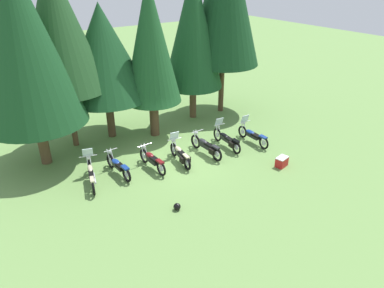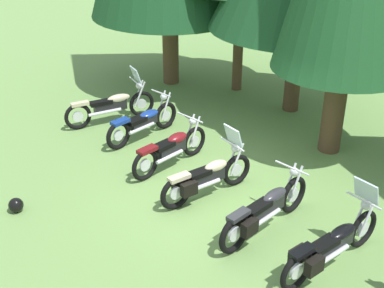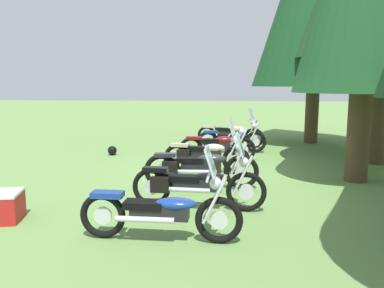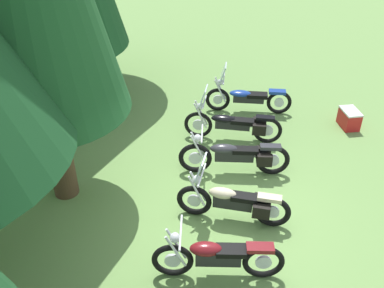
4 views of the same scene
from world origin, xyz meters
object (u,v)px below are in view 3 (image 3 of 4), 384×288
at_px(motorcycle_5, 196,183).
at_px(motorcycle_4, 199,167).
at_px(motorcycle_0, 231,133).
at_px(picnic_cooler, 8,206).
at_px(motorcycle_3, 205,154).
at_px(motorcycle_1, 232,139).
at_px(motorcycle_6, 162,210).
at_px(dropped_helmet, 112,150).
at_px(motorcycle_2, 218,146).

bearing_deg(motorcycle_5, motorcycle_4, 96.17).
bearing_deg(motorcycle_0, motorcycle_4, -81.83).
bearing_deg(picnic_cooler, motorcycle_3, 142.04).
bearing_deg(motorcycle_1, motorcycle_3, -107.29).
height_order(motorcycle_0, motorcycle_1, motorcycle_0).
distance_m(motorcycle_3, picnic_cooler, 4.73).
height_order(motorcycle_6, picnic_cooler, motorcycle_6).
xyz_separation_m(picnic_cooler, dropped_helmet, (-5.77, -0.09, -0.09)).
xyz_separation_m(motorcycle_0, motorcycle_1, (1.24, 0.03, -0.04)).
bearing_deg(motorcycle_0, motorcycle_1, -73.62).
bearing_deg(dropped_helmet, motorcycle_1, 102.32).
bearing_deg(motorcycle_6, motorcycle_1, 82.94).
bearing_deg(motorcycle_1, picnic_cooler, -122.70).
relative_size(motorcycle_3, motorcycle_5, 0.91).
relative_size(motorcycle_1, motorcycle_5, 0.93).
height_order(motorcycle_5, picnic_cooler, motorcycle_5).
xyz_separation_m(motorcycle_4, picnic_cooler, (2.23, -2.88, -0.22)).
bearing_deg(motorcycle_2, motorcycle_3, -104.73).
bearing_deg(motorcycle_4, dropped_helmet, 127.53).
bearing_deg(motorcycle_3, motorcycle_1, 84.17).
distance_m(picnic_cooler, dropped_helmet, 5.77).
bearing_deg(motorcycle_0, motorcycle_2, -82.74).
bearing_deg(dropped_helmet, motorcycle_5, 31.79).
xyz_separation_m(motorcycle_4, motorcycle_6, (2.78, -0.29, -0.01)).
distance_m(motorcycle_2, motorcycle_4, 2.87).
distance_m(motorcycle_6, picnic_cooler, 2.66).
bearing_deg(dropped_helmet, picnic_cooler, 0.93).
distance_m(motorcycle_4, dropped_helmet, 4.64).
bearing_deg(motorcycle_6, dropped_helmet, 113.75).
relative_size(motorcycle_0, dropped_helmet, 8.24).
xyz_separation_m(motorcycle_2, motorcycle_6, (5.63, -0.58, -0.01)).
distance_m(motorcycle_2, picnic_cooler, 5.99).
bearing_deg(dropped_helmet, motorcycle_0, 119.36).
bearing_deg(motorcycle_5, dropped_helmet, 125.73).
bearing_deg(picnic_cooler, motorcycle_0, 155.67).
distance_m(motorcycle_0, picnic_cooler, 8.58).
height_order(motorcycle_2, motorcycle_6, motorcycle_6).
relative_size(motorcycle_6, dropped_helmet, 8.15).
distance_m(motorcycle_0, dropped_helmet, 4.17).
xyz_separation_m(motorcycle_0, motorcycle_5, (6.92, -0.60, -0.01)).
distance_m(motorcycle_3, dropped_helmet, 3.65).
bearing_deg(motorcycle_2, motorcycle_0, 78.68).
bearing_deg(motorcycle_3, motorcycle_4, -83.74).
distance_m(motorcycle_2, motorcycle_3, 1.38).
distance_m(motorcycle_4, motorcycle_6, 2.79).
distance_m(motorcycle_2, motorcycle_6, 5.66).
xyz_separation_m(motorcycle_1, picnic_cooler, (6.57, -3.57, -0.19)).
bearing_deg(picnic_cooler, motorcycle_4, 127.76).
relative_size(motorcycle_5, dropped_helmet, 8.39).
height_order(motorcycle_2, dropped_helmet, motorcycle_2).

